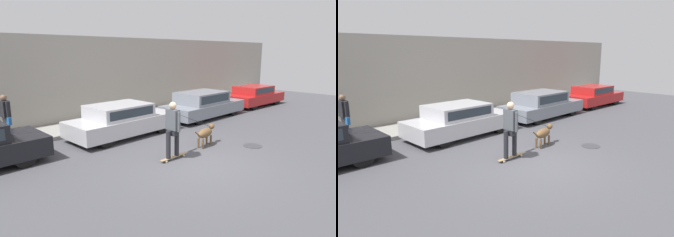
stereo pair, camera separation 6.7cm
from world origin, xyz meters
TOP-DOWN VIEW (x-y plane):
  - ground_plane at (0.00, 0.00)m, footprint 36.00×36.00m
  - back_wall at (0.00, 7.30)m, footprint 32.00×0.30m
  - sidewalk_curb at (0.00, 6.13)m, footprint 30.00×1.99m
  - parked_car_1 at (0.18, 4.00)m, footprint 4.32×1.95m
  - parked_car_2 at (5.01, 4.00)m, footprint 4.57×1.99m
  - parked_car_3 at (9.79, 4.00)m, footprint 4.10×1.80m
  - dog at (1.49, 0.97)m, footprint 1.29×0.45m
  - skateboarder at (-0.25, 0.80)m, footprint 2.65×0.58m
  - pedestrian_with_bag at (-3.27, 6.12)m, footprint 0.25×0.73m
  - manhole_cover at (2.65, -0.17)m, footprint 0.62×0.62m

SIDE VIEW (x-z plane):
  - ground_plane at x=0.00m, z-range 0.00..0.00m
  - manhole_cover at x=2.65m, z-range 0.00..0.01m
  - sidewalk_curb at x=0.00m, z-range 0.00..0.15m
  - dog at x=1.49m, z-range 0.11..0.82m
  - parked_car_3 at x=9.79m, z-range 0.00..1.20m
  - parked_car_1 at x=0.18m, z-range -0.01..1.24m
  - parked_car_2 at x=5.01m, z-range -0.01..1.27m
  - skateboarder at x=-0.25m, z-range 0.13..1.89m
  - pedestrian_with_bag at x=-3.27m, z-range 0.22..1.80m
  - back_wall at x=0.00m, z-range 0.00..3.86m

